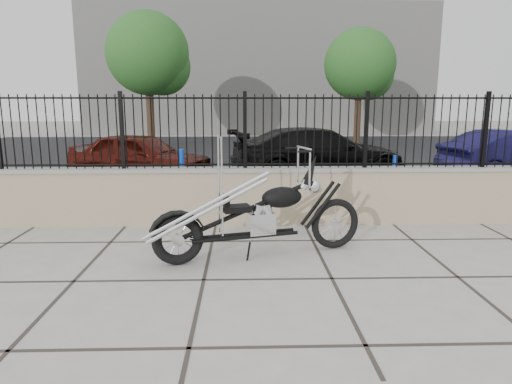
% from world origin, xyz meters
% --- Properties ---
extents(ground_plane, '(90.00, 90.00, 0.00)m').
position_xyz_m(ground_plane, '(0.00, 0.00, 0.00)').
color(ground_plane, '#99968E').
rests_on(ground_plane, ground).
extents(parking_lot, '(30.00, 30.00, 0.00)m').
position_xyz_m(parking_lot, '(0.00, 12.50, 0.00)').
color(parking_lot, black).
rests_on(parking_lot, ground).
extents(retaining_wall, '(14.00, 0.36, 0.96)m').
position_xyz_m(retaining_wall, '(0.00, 2.50, 0.48)').
color(retaining_wall, gray).
rests_on(retaining_wall, ground_plane).
extents(iron_fence, '(14.00, 0.08, 1.20)m').
position_xyz_m(iron_fence, '(0.00, 2.50, 1.56)').
color(iron_fence, black).
rests_on(iron_fence, retaining_wall).
extents(background_building, '(22.00, 6.00, 8.00)m').
position_xyz_m(background_building, '(0.00, 26.50, 4.00)').
color(background_building, beige).
rests_on(background_building, ground_plane).
extents(chopper_motorcycle, '(2.77, 1.21, 1.65)m').
position_xyz_m(chopper_motorcycle, '(-0.86, 0.81, 0.82)').
color(chopper_motorcycle, black).
rests_on(chopper_motorcycle, ground_plane).
extents(car_red, '(4.05, 2.75, 1.28)m').
position_xyz_m(car_red, '(-3.68, 6.77, 0.64)').
color(car_red, '#400E09').
rests_on(car_red, parking_lot).
extents(car_black, '(5.01, 2.75, 1.37)m').
position_xyz_m(car_black, '(1.00, 7.07, 0.69)').
color(car_black, black).
rests_on(car_black, parking_lot).
extents(bollard_a, '(0.15, 0.15, 1.06)m').
position_xyz_m(bollard_a, '(-2.35, 4.66, 0.53)').
color(bollard_a, blue).
rests_on(bollard_a, ground_plane).
extents(bollard_b, '(0.10, 0.10, 0.86)m').
position_xyz_m(bollard_b, '(2.38, 5.05, 0.43)').
color(bollard_b, '#0B1CAC').
rests_on(bollard_b, ground_plane).
extents(tree_left, '(3.64, 3.64, 6.13)m').
position_xyz_m(tree_left, '(-5.20, 15.94, 4.30)').
color(tree_left, '#382619').
rests_on(tree_left, ground_plane).
extents(tree_right, '(3.33, 3.33, 5.62)m').
position_xyz_m(tree_right, '(4.47, 16.99, 3.94)').
color(tree_right, '#382619').
rests_on(tree_right, ground_plane).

